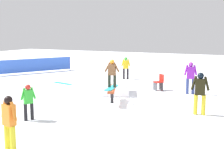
# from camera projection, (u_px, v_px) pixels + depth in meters

# --- Properties ---
(ground_plane) EXTENTS (60.00, 60.00, 0.00)m
(ground_plane) POSITION_uv_depth(u_px,v_px,m) (112.00, 103.00, 13.92)
(ground_plane) COLOR white
(rail_feature) EXTENTS (1.87, 0.98, 0.69)m
(rail_feature) POSITION_uv_depth(u_px,v_px,m) (112.00, 90.00, 13.83)
(rail_feature) COLOR black
(rail_feature) RESTS_ON ground
(snow_kicker_ramp) EXTENTS (2.24, 2.07, 0.55)m
(snow_kicker_ramp) POSITION_uv_depth(u_px,v_px,m) (114.00, 88.00, 15.94)
(snow_kicker_ramp) COLOR white
(snow_kicker_ramp) RESTS_ON ground
(main_rider_on_rail) EXTENTS (1.52, 0.70, 1.27)m
(main_rider_on_rail) POSITION_uv_depth(u_px,v_px,m) (112.00, 74.00, 13.73)
(main_rider_on_rail) COLOR #26B8CD
(main_rider_on_rail) RESTS_ON rail_feature
(bystander_green) EXTENTS (0.54, 0.36, 1.31)m
(bystander_green) POSITION_uv_depth(u_px,v_px,m) (28.00, 100.00, 11.18)
(bystander_green) COLOR black
(bystander_green) RESTS_ON ground
(bystander_purple) EXTENTS (0.33, 0.66, 1.64)m
(bystander_purple) POSITION_uv_depth(u_px,v_px,m) (191.00, 76.00, 15.75)
(bystander_purple) COLOR navy
(bystander_purple) RESTS_ON ground
(bystander_black) EXTENTS (0.28, 0.71, 1.64)m
(bystander_black) POSITION_uv_depth(u_px,v_px,m) (200.00, 91.00, 11.88)
(bystander_black) COLOR yellow
(bystander_black) RESTS_ON ground
(bystander_yellow) EXTENTS (0.40, 0.56, 1.46)m
(bystander_yellow) POSITION_uv_depth(u_px,v_px,m) (126.00, 67.00, 20.57)
(bystander_yellow) COLOR black
(bystander_yellow) RESTS_ON ground
(bystander_orange) EXTENTS (0.29, 0.69, 1.51)m
(bystander_orange) POSITION_uv_depth(u_px,v_px,m) (9.00, 120.00, 8.32)
(bystander_orange) COLOR gold
(bystander_orange) RESTS_ON ground
(loose_snowboard_cyan) EXTENTS (0.64, 1.48, 0.02)m
(loose_snowboard_cyan) POSITION_uv_depth(u_px,v_px,m) (62.00, 83.00, 19.00)
(loose_snowboard_cyan) COLOR #1AB2C7
(loose_snowboard_cyan) RESTS_ON ground
(folding_chair) EXTENTS (0.62, 0.62, 0.88)m
(folding_chair) POSITION_uv_depth(u_px,v_px,m) (159.00, 83.00, 16.79)
(folding_chair) COLOR #3F3F44
(folding_chair) RESTS_ON ground
(safety_fence) EXTENTS (5.25, 2.98, 1.10)m
(safety_fence) POSITION_uv_depth(u_px,v_px,m) (35.00, 65.00, 23.53)
(safety_fence) COLOR blue
(safety_fence) RESTS_ON ground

